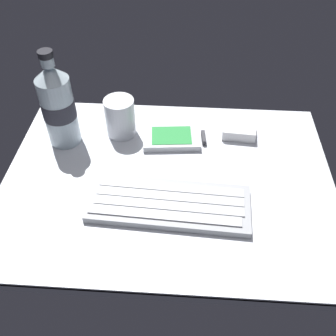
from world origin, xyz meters
TOP-DOWN VIEW (x-y plane):
  - ground_plane at (0.00, -0.23)cm, footprint 64.00×48.00cm
  - keyboard at (0.65, -6.87)cm, footprint 29.52×12.45cm
  - handheld_device at (0.66, 11.51)cm, footprint 13.27×8.68cm
  - juice_cup at (-11.10, 13.45)cm, footprint 6.40×6.40cm
  - water_bottle at (-22.72, 10.23)cm, footprint 6.73×6.73cm
  - charger_block at (14.51, 14.59)cm, footprint 7.42×6.14cm

SIDE VIEW (x-z plane):
  - ground_plane at x=0.00cm, z-range -2.39..0.41cm
  - handheld_device at x=0.66cm, z-range -0.02..1.48cm
  - keyboard at x=0.65cm, z-range -0.04..1.66cm
  - charger_block at x=14.51cm, z-range 0.00..2.40cm
  - juice_cup at x=-11.10cm, z-range -0.34..8.16cm
  - water_bottle at x=-22.72cm, z-range -1.39..19.41cm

